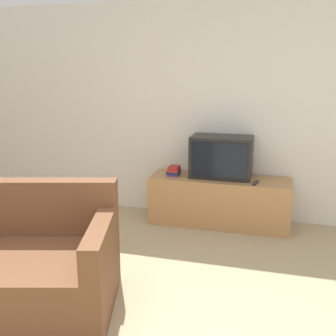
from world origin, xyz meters
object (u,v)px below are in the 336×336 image
tv_stand (219,201)px  television (221,157)px  book_stack (174,171)px  remote_on_stand (256,183)px

tv_stand → television: television is taller
book_stack → remote_on_stand: 0.98m
tv_stand → book_stack: book_stack is taller
television → book_stack: television is taller
tv_stand → book_stack: size_ratio=8.15×
tv_stand → remote_on_stand: bearing=-19.3°
tv_stand → remote_on_stand: (0.41, -0.15, 0.30)m
book_stack → tv_stand: bearing=0.8°
tv_stand → book_stack: 0.65m
book_stack → television: bearing=6.6°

